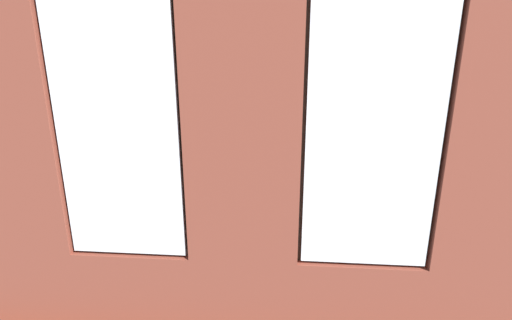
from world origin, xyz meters
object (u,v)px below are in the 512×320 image
object	(u,v)px
potted_plant_foreground_right	(166,145)
potted_plant_corner_near_left	(381,150)
couch_by_window	(238,259)
remote_black	(217,186)
coffee_table	(246,188)
candle_jar	(253,184)
remote_gray	(273,182)
media_console	(118,187)
tv_flatscreen	(115,152)
potted_plant_by_left_couch	(362,163)
potted_plant_near_tv	(122,192)
potted_plant_between_couches	(372,238)
potted_plant_mid_room_small	(308,178)
couch_left	(407,199)
potted_plant_beside_window_right	(85,228)
cup_ceramic	(235,180)
table_plant_small	(246,177)
potted_plant_corner_far_left	(502,232)
papasan_chair	(276,160)

from	to	relation	value
potted_plant_foreground_right	potted_plant_corner_near_left	size ratio (longest dim) A/B	1.16
couch_by_window	remote_black	world-z (taller)	couch_by_window
coffee_table	candle_jar	distance (m)	0.20
remote_gray	potted_plant_foreground_right	world-z (taller)	potted_plant_foreground_right
media_console	potted_plant_corner_near_left	distance (m)	5.37
tv_flatscreen	candle_jar	bearing A→B (deg)	170.23
remote_gray	candle_jar	bearing A→B (deg)	148.05
potted_plant_by_left_couch	potted_plant_near_tv	xyz separation A→B (m)	(3.94, 1.97, 0.02)
couch_by_window	remote_gray	xyz separation A→B (m)	(-0.30, -2.18, 0.14)
potted_plant_between_couches	potted_plant_near_tv	size ratio (longest dim) A/B	1.35
potted_plant_mid_room_small	potted_plant_by_left_couch	distance (m)	1.30
couch_by_window	couch_left	size ratio (longest dim) A/B	0.97
potted_plant_mid_room_small	potted_plant_beside_window_right	bearing A→B (deg)	47.49
remote_black	potted_plant_mid_room_small	bearing A→B (deg)	-22.30
couch_by_window	potted_plant_corner_near_left	xyz separation A→B (m)	(-2.56, -4.15, 0.27)
candle_jar	potted_plant_mid_room_small	distance (m)	1.19
couch_left	coffee_table	xyz separation A→B (m)	(2.54, -0.09, 0.08)
cup_ceramic	potted_plant_beside_window_right	distance (m)	2.59
potted_plant_near_tv	potted_plant_foreground_right	xyz separation A→B (m)	(0.26, -2.73, 0.10)
table_plant_small	remote_black	world-z (taller)	table_plant_small
cup_ceramic	potted_plant_corner_far_left	bearing A→B (deg)	142.20
couch_by_window	papasan_chair	size ratio (longest dim) A/B	1.63
potted_plant_mid_room_small	potted_plant_by_left_couch	world-z (taller)	potted_plant_by_left_couch
table_plant_small	media_console	distance (m)	2.39
coffee_table	couch_left	bearing A→B (deg)	178.00
candle_jar	table_plant_small	distance (m)	0.19
candle_jar	potted_plant_near_tv	xyz separation A→B (m)	(1.91, 0.54, 0.02)
potted_plant_corner_near_left	papasan_chair	bearing A→B (deg)	12.15
tv_flatscreen	media_console	bearing A→B (deg)	90.00
couch_left	tv_flatscreen	distance (m)	4.94
cup_ceramic	media_console	distance (m)	2.18
potted_plant_corner_near_left	potted_plant_mid_room_small	bearing A→B (deg)	42.20
media_console	couch_by_window	bearing A→B (deg)	136.79
papasan_chair	potted_plant_near_tv	bearing A→B (deg)	45.71
potted_plant_corner_near_left	potted_plant_corner_far_left	bearing A→B (deg)	89.90
table_plant_small	remote_black	xyz separation A→B (m)	(0.47, 0.13, -0.12)
candle_jar	potted_plant_between_couches	bearing A→B (deg)	127.08
potted_plant_by_left_couch	couch_left	bearing A→B (deg)	106.00
candle_jar	potted_plant_corner_near_left	world-z (taller)	potted_plant_corner_near_left
tv_flatscreen	potted_plant_between_couches	xyz separation A→B (m)	(-3.87, 2.29, -0.28)
couch_left	papasan_chair	xyz separation A→B (m)	(2.10, -1.72, 0.12)
coffee_table	candle_jar	xyz separation A→B (m)	(-0.12, 0.13, 0.10)
coffee_table	potted_plant_near_tv	distance (m)	1.92
couch_left	potted_plant_between_couches	world-z (taller)	potted_plant_between_couches
remote_black	candle_jar	bearing A→B (deg)	-48.47
tv_flatscreen	potted_plant_by_left_couch	bearing A→B (deg)	-167.35
couch_by_window	potted_plant_foreground_right	size ratio (longest dim) A/B	1.37
potted_plant_beside_window_right	media_console	bearing A→B (deg)	-70.29
remote_black	potted_plant_corner_far_left	world-z (taller)	potted_plant_corner_far_left
couch_left	potted_plant_near_tv	world-z (taller)	potted_plant_near_tv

